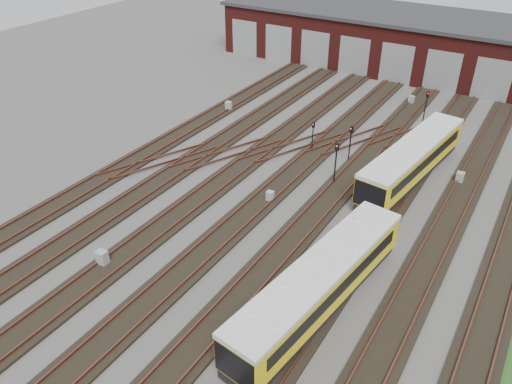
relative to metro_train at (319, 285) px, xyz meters
The scene contains 13 objects.
ground 6.58m from the metro_train, 160.96° to the left, with size 120.00×120.00×0.00m, color #44413F.
track_network 6.91m from the metro_train, 156.68° to the left, with size 30.40×70.00×0.33m.
maintenance_shed 42.50m from the metro_train, 98.13° to the left, with size 51.00×12.50×6.35m.
metro_train is the anchor object (origin of this frame).
signal_mast_0 18.44m from the metro_train, 117.36° to the left, with size 0.24×0.22×2.66m.
signal_mast_1 17.11m from the metro_train, 107.42° to the left, with size 0.31×0.30×3.12m.
signal_mast_2 26.78m from the metro_train, 94.36° to the left, with size 0.30×0.29×3.27m.
signal_mast_3 13.29m from the metro_train, 110.54° to the left, with size 0.31×0.29×3.43m.
relay_cabinet_0 13.04m from the metro_train, 164.48° to the right, with size 0.63×0.52×1.04m, color #9FA2A4.
relay_cabinet_1 27.76m from the metro_train, 134.39° to the left, with size 0.56×0.47×0.94m, color #9FA2A4.
relay_cabinet_2 10.88m from the metro_train, 134.08° to the left, with size 0.52×0.43×0.86m, color #9FA2A4.
relay_cabinet_3 31.41m from the metro_train, 98.20° to the left, with size 0.53×0.44×0.88m, color #9FA2A4.
relay_cabinet_4 17.96m from the metro_train, 79.10° to the left, with size 0.56×0.46×0.93m, color #9FA2A4.
Camera 1 is at (13.39, -20.22, 19.76)m, focal length 35.00 mm.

